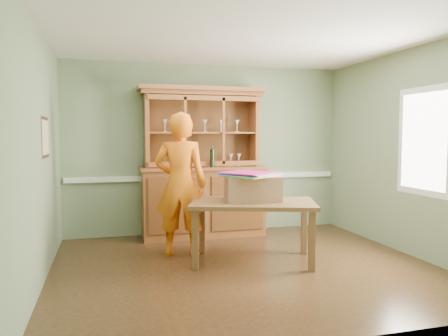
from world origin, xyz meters
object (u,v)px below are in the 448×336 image
object	(u,v)px
cardboard_box	(252,188)
person	(180,185)
china_hutch	(203,184)
dining_table	(253,208)

from	to	relation	value
cardboard_box	person	bearing A→B (deg)	152.82
china_hutch	dining_table	xyz separation A→B (m)	(0.29, -1.55, -0.14)
china_hutch	dining_table	world-z (taller)	china_hutch
china_hutch	person	xyz separation A→B (m)	(-0.53, -1.04, 0.12)
cardboard_box	person	xyz separation A→B (m)	(-0.84, 0.43, 0.02)
china_hutch	cardboard_box	xyz separation A→B (m)	(0.31, -1.47, 0.10)
china_hutch	dining_table	distance (m)	1.59
dining_table	person	distance (m)	1.00
dining_table	cardboard_box	xyz separation A→B (m)	(0.02, 0.08, 0.24)
cardboard_box	person	size ratio (longest dim) A/B	0.36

